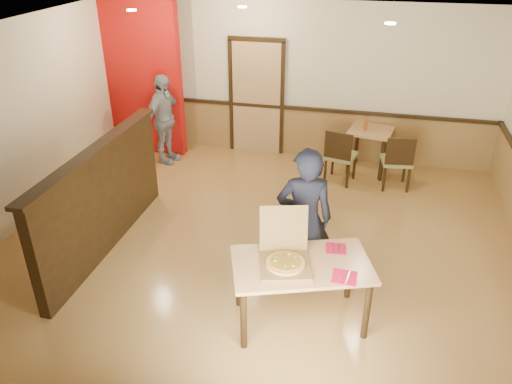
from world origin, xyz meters
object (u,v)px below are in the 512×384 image
condiment (366,126)px  side_chair_left (340,154)px  diner_chair (299,241)px  side_table (370,139)px  passerby (164,120)px  diner (304,220)px  pizza_box (285,259)px  side_chair_right (397,160)px  main_table (301,272)px

condiment → side_chair_left: bearing=-122.6°
diner_chair → side_table: diner_chair is taller
side_chair_left → passerby: bearing=10.2°
passerby → diner: bearing=-121.3°
side_chair_left → condiment: bearing=-109.5°
pizza_box → side_chair_right: bearing=56.2°
side_chair_right → side_table: (-0.46, 0.62, 0.08)m
side_chair_left → pizza_box: pizza_box is taller
condiment → pizza_box: bearing=-98.9°
diner_chair → pizza_box: size_ratio=1.33×
side_table → diner: 3.53m
side_table → diner: diner is taller
main_table → passerby: passerby is taller
side_table → pizza_box: (-0.75, -4.17, 0.24)m
diner_chair → diner: bearing=-95.5°
pizza_box → side_chair_left: bearing=70.4°
side_chair_left → diner: diner is taller
main_table → diner_chair: size_ratio=1.72×
main_table → side_chair_left: side_chair_left is taller
diner_chair → side_chair_left: 2.72m
side_chair_left → diner: (-0.19, -2.84, 0.37)m
diner_chair → diner: 0.40m
main_table → side_chair_right: size_ratio=1.72×
side_chair_right → pizza_box: pizza_box is taller
pizza_box → side_table: bearing=64.8°
pizza_box → condiment: pizza_box is taller
passerby → pizza_box: bearing=-128.2°
diner → pizza_box: diner is taller
side_chair_left → side_chair_right: 0.93m
side_chair_right → side_table: 0.78m
diner_chair → passerby: size_ratio=0.58×
side_chair_right → diner: bearing=60.6°
diner → main_table: bearing=82.2°
main_table → side_chair_right: 3.65m
passerby → diner_chair: bearing=-120.6°
side_chair_left → diner: 2.87m
diner_chair → side_chair_right: 2.95m
passerby → pizza_box: 4.70m
main_table → condiment: 4.10m
main_table → diner_chair: bearing=80.2°
main_table → condiment: bearing=63.7°
side_table → condiment: bearing=-152.8°
side_chair_right → passerby: bearing=-10.1°
side_table → condiment: size_ratio=5.25×
main_table → pizza_box: 0.25m
main_table → diner: 0.70m
main_table → side_chair_right: bearing=53.8°
main_table → passerby: (-3.05, 3.66, 0.15)m
diner → passerby: 4.22m
diner_chair → passerby: 4.09m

